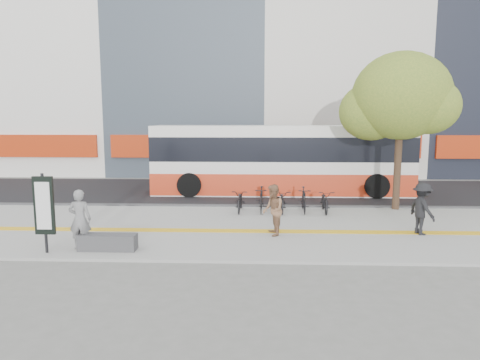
{
  "coord_description": "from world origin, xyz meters",
  "views": [
    {
      "loc": [
        1.56,
        -12.85,
        3.76
      ],
      "look_at": [
        0.98,
        2.0,
        1.62
      ],
      "focal_mm": 32.58,
      "sensor_mm": 36.0,
      "label": 1
    }
  ],
  "objects_px": {
    "bench": "(108,242)",
    "street_tree": "(400,98)",
    "pedestrian_dark": "(422,209)",
    "pedestrian_tan": "(273,210)",
    "signboard": "(44,207)",
    "bus": "(281,162)",
    "seated_woman": "(80,219)"
  },
  "relations": [
    {
      "from": "bench",
      "to": "street_tree",
      "type": "relative_size",
      "value": 0.25
    },
    {
      "from": "street_tree",
      "to": "pedestrian_tan",
      "type": "xyz_separation_m",
      "value": [
        -5.11,
        -4.29,
        -3.63
      ]
    },
    {
      "from": "seated_woman",
      "to": "pedestrian_dark",
      "type": "bearing_deg",
      "value": -172.66
    },
    {
      "from": "pedestrian_tan",
      "to": "pedestrian_dark",
      "type": "xyz_separation_m",
      "value": [
        4.72,
        0.3,
        0.02
      ]
    },
    {
      "from": "signboard",
      "to": "pedestrian_dark",
      "type": "xyz_separation_m",
      "value": [
        10.99,
        2.33,
        -0.46
      ]
    },
    {
      "from": "signboard",
      "to": "bus",
      "type": "distance_m",
      "value": 12.19
    },
    {
      "from": "bench",
      "to": "street_tree",
      "type": "xyz_separation_m",
      "value": [
        9.78,
        6.02,
        4.21
      ]
    },
    {
      "from": "seated_woman",
      "to": "pedestrian_dark",
      "type": "relative_size",
      "value": 1.03
    },
    {
      "from": "signboard",
      "to": "bench",
      "type": "bearing_deg",
      "value": 10.81
    },
    {
      "from": "street_tree",
      "to": "bus",
      "type": "distance_m",
      "value": 6.44
    },
    {
      "from": "street_tree",
      "to": "pedestrian_dark",
      "type": "relative_size",
      "value": 3.81
    },
    {
      "from": "seated_woman",
      "to": "pedestrian_tan",
      "type": "distance_m",
      "value": 5.71
    },
    {
      "from": "bench",
      "to": "seated_woman",
      "type": "xyz_separation_m",
      "value": [
        -0.8,
        0.1,
        0.63
      ]
    },
    {
      "from": "bus",
      "to": "seated_woman",
      "type": "bearing_deg",
      "value": -122.66
    },
    {
      "from": "signboard",
      "to": "street_tree",
      "type": "relative_size",
      "value": 0.35
    },
    {
      "from": "bus",
      "to": "pedestrian_tan",
      "type": "xyz_separation_m",
      "value": [
        -0.68,
        -7.97,
        -0.73
      ]
    },
    {
      "from": "bus",
      "to": "pedestrian_dark",
      "type": "xyz_separation_m",
      "value": [
        4.04,
        -7.67,
        -0.71
      ]
    },
    {
      "from": "street_tree",
      "to": "pedestrian_tan",
      "type": "relative_size",
      "value": 3.9
    },
    {
      "from": "signboard",
      "to": "seated_woman",
      "type": "relative_size",
      "value": 1.29
    },
    {
      "from": "bench",
      "to": "street_tree",
      "type": "bearing_deg",
      "value": 31.62
    },
    {
      "from": "street_tree",
      "to": "pedestrian_tan",
      "type": "bearing_deg",
      "value": -139.97
    },
    {
      "from": "street_tree",
      "to": "pedestrian_tan",
      "type": "height_order",
      "value": "street_tree"
    },
    {
      "from": "pedestrian_tan",
      "to": "signboard",
      "type": "bearing_deg",
      "value": -78.76
    },
    {
      "from": "bench",
      "to": "pedestrian_tan",
      "type": "height_order",
      "value": "pedestrian_tan"
    },
    {
      "from": "pedestrian_dark",
      "to": "bench",
      "type": "bearing_deg",
      "value": 84.36
    },
    {
      "from": "signboard",
      "to": "bus",
      "type": "relative_size",
      "value": 0.18
    },
    {
      "from": "street_tree",
      "to": "bus",
      "type": "height_order",
      "value": "street_tree"
    },
    {
      "from": "street_tree",
      "to": "seated_woman",
      "type": "relative_size",
      "value": 3.71
    },
    {
      "from": "bench",
      "to": "signboard",
      "type": "bearing_deg",
      "value": -169.19
    },
    {
      "from": "seated_woman",
      "to": "bus",
      "type": "bearing_deg",
      "value": -126.02
    },
    {
      "from": "seated_woman",
      "to": "pedestrian_dark",
      "type": "distance_m",
      "value": 10.37
    },
    {
      "from": "signboard",
      "to": "bus",
      "type": "xyz_separation_m",
      "value": [
        6.95,
        10.01,
        0.25
      ]
    }
  ]
}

